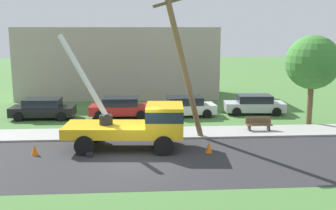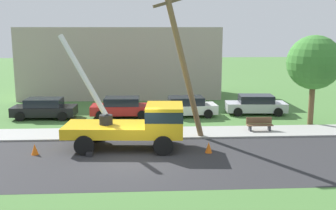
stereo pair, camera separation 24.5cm
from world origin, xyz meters
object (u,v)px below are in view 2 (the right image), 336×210
leaning_utility_pole (183,61)px  traffic_cone_behind (35,149)px  parked_sedan_black (44,108)px  roadside_tree_near (314,63)px  traffic_cone_ahead (209,147)px  utility_truck (140,122)px  parked_sedan_red (122,107)px  parked_sedan_white (186,106)px  park_bench (259,125)px  parked_sedan_silver (256,105)px

leaning_utility_pole → traffic_cone_behind: leaning_utility_pole is taller
parked_sedan_black → roadside_tree_near: bearing=-9.2°
traffic_cone_ahead → utility_truck: bearing=164.0°
parked_sedan_black → parked_sedan_red: bearing=1.4°
traffic_cone_behind → parked_sedan_white: 12.20m
park_bench → roadside_tree_near: (3.95, 1.79, 3.63)m
traffic_cone_ahead → traffic_cone_behind: 8.80m
parked_sedan_white → roadside_tree_near: 9.20m
traffic_cone_ahead → parked_sedan_white: bearing=91.7°
traffic_cone_behind → park_bench: size_ratio=0.35×
parked_sedan_red → park_bench: (8.67, -4.85, -0.25)m
park_bench → parked_sedan_red: bearing=150.8°
traffic_cone_ahead → parked_sedan_red: parked_sedan_red is taller
parked_sedan_red → utility_truck: bearing=-80.1°
leaning_utility_pole → traffic_cone_ahead: leaning_utility_pole is taller
utility_truck → traffic_cone_behind: 5.47m
park_bench → traffic_cone_ahead: bearing=-133.1°
traffic_cone_ahead → roadside_tree_near: 10.41m
traffic_cone_behind → roadside_tree_near: bearing=18.9°
roadside_tree_near → parked_sedan_white: bearing=159.2°
utility_truck → traffic_cone_behind: utility_truck is taller
parked_sedan_black → roadside_tree_near: 18.64m
traffic_cone_ahead → parked_sedan_silver: size_ratio=0.12×
parked_sedan_silver → roadside_tree_near: size_ratio=0.77×
parked_sedan_red → roadside_tree_near: size_ratio=0.76×
parked_sedan_black → parked_sedan_white: same height
roadside_tree_near → parked_sedan_silver: bearing=127.7°
traffic_cone_behind → parked_sedan_red: size_ratio=0.13×
leaning_utility_pole → parked_sedan_silver: bearing=47.8°
traffic_cone_behind → parked_sedan_silver: bearing=33.6°
utility_truck → parked_sedan_white: (3.24, 7.86, -0.70)m
utility_truck → parked_sedan_white: size_ratio=1.49×
traffic_cone_behind → park_bench: park_bench is taller
parked_sedan_red → traffic_cone_behind: bearing=-114.2°
parked_sedan_black → parked_sedan_silver: (15.37, 0.60, 0.00)m
utility_truck → leaning_utility_pole: 4.21m
parked_sedan_red → parked_sedan_white: size_ratio=0.98×
utility_truck → roadside_tree_near: (11.24, 4.82, 2.69)m
traffic_cone_ahead → roadside_tree_near: bearing=37.0°
leaning_utility_pole → parked_sedan_black: leaning_utility_pole is taller
traffic_cone_behind → park_bench: 13.16m
traffic_cone_behind → parked_sedan_red: parked_sedan_red is taller
roadside_tree_near → park_bench: bearing=-155.6°
utility_truck → parked_sedan_silver: bearing=44.4°
parked_sedan_silver → parked_sedan_black: bearing=-177.8°
roadside_tree_near → leaning_utility_pole: bearing=-159.9°
utility_truck → park_bench: 7.95m
utility_truck → roadside_tree_near: bearing=23.2°
traffic_cone_ahead → parked_sedan_black: size_ratio=0.13×
utility_truck → parked_sedan_red: (-1.37, 7.88, -0.70)m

